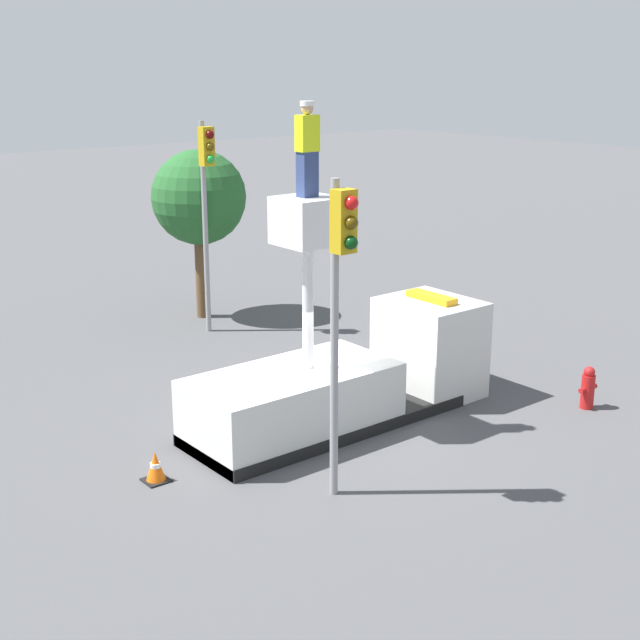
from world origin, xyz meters
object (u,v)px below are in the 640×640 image
bucket_truck (346,378)px  traffic_light_across (206,186)px  worker (307,149)px  traffic_light_pole (340,279)px  traffic_cone_rear (156,467)px  fire_hydrant (588,388)px  tree_left_bg (199,199)px

bucket_truck → traffic_light_across: traffic_light_across is taller
worker → traffic_light_across: 7.52m
traffic_light_pole → traffic_cone_rear: bearing=131.1°
worker → fire_hydrant: worker is taller
traffic_light_pole → traffic_cone_rear: size_ratio=9.66×
worker → traffic_cone_rear: worker is taller
traffic_cone_rear → tree_left_bg: size_ratio=0.12×
traffic_cone_rear → traffic_light_across: bearing=51.7°
bucket_truck → traffic_light_across: 7.77m
worker → traffic_cone_rear: bearing=-178.6°
worker → traffic_cone_rear: size_ratio=3.12×
traffic_light_across → traffic_cone_rear: bearing=-128.3°
traffic_light_pole → tree_left_bg: (4.12, 11.06, -0.37)m
traffic_cone_rear → tree_left_bg: bearing=53.9°
bucket_truck → traffic_cone_rear: 4.53m
worker → traffic_light_across: bearing=73.1°
bucket_truck → fire_hydrant: bucket_truck is taller
bucket_truck → tree_left_bg: tree_left_bg is taller
worker → tree_left_bg: (2.77, 8.50, -2.14)m
bucket_truck → traffic_light_pole: traffic_light_pole is taller
bucket_truck → traffic_light_pole: 4.52m
traffic_light_across → tree_left_bg: 1.70m
traffic_light_across → tree_left_bg: (0.64, 1.47, -0.56)m
bucket_truck → traffic_light_across: (1.15, 7.03, 3.11)m
bucket_truck → fire_hydrant: (4.41, -2.79, -0.45)m
bucket_truck → worker: worker is taller
worker → bucket_truck: bearing=0.0°
bucket_truck → traffic_light_pole: size_ratio=1.26×
traffic_light_across → worker: bearing=-106.9°
bucket_truck → traffic_cone_rear: (-4.48, -0.08, -0.64)m
bucket_truck → traffic_cone_rear: bucket_truck is taller
traffic_cone_rear → worker: bearing=1.4°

